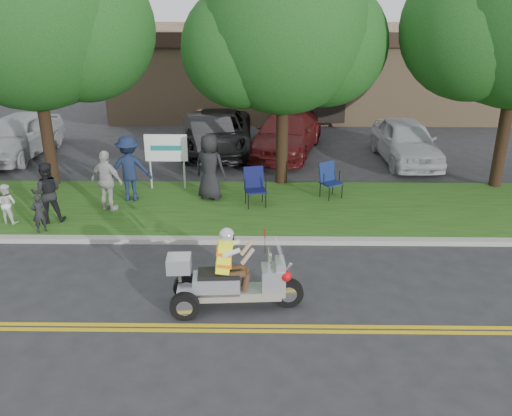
{
  "coord_description": "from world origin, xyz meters",
  "views": [
    {
      "loc": [
        -0.05,
        -8.67,
        5.62
      ],
      "look_at": [
        -0.2,
        2.0,
        1.32
      ],
      "focal_mm": 38.0,
      "sensor_mm": 36.0,
      "label": 1
    }
  ],
  "objects_px": {
    "lawn_chair_b": "(329,178)",
    "trike_scooter": "(230,281)",
    "spectator_adult_right": "(107,181)",
    "parked_car_left": "(210,135)",
    "parked_car_right": "(287,133)",
    "lawn_chair_a": "(255,184)",
    "parked_car_far_left": "(18,135)",
    "parked_car_far_right": "(406,141)",
    "spectator_adult_mid": "(47,192)",
    "parked_car_mid": "(218,132)"
  },
  "relations": [
    {
      "from": "parked_car_far_left",
      "to": "parked_car_right",
      "type": "height_order",
      "value": "parked_car_far_left"
    },
    {
      "from": "parked_car_far_left",
      "to": "parked_car_far_right",
      "type": "height_order",
      "value": "parked_car_far_left"
    },
    {
      "from": "lawn_chair_a",
      "to": "parked_car_far_right",
      "type": "xyz_separation_m",
      "value": [
        5.21,
        4.47,
        0.05
      ]
    },
    {
      "from": "spectator_adult_right",
      "to": "parked_car_far_left",
      "type": "distance_m",
      "value": 7.17
    },
    {
      "from": "trike_scooter",
      "to": "parked_car_far_right",
      "type": "height_order",
      "value": "trike_scooter"
    },
    {
      "from": "spectator_adult_right",
      "to": "trike_scooter",
      "type": "bearing_deg",
      "value": 149.49
    },
    {
      "from": "parked_car_far_left",
      "to": "parked_car_left",
      "type": "relative_size",
      "value": 1.06
    },
    {
      "from": "parked_car_left",
      "to": "trike_scooter",
      "type": "bearing_deg",
      "value": -97.03
    },
    {
      "from": "parked_car_mid",
      "to": "trike_scooter",
      "type": "bearing_deg",
      "value": -86.27
    },
    {
      "from": "parked_car_mid",
      "to": "lawn_chair_b",
      "type": "bearing_deg",
      "value": -56.27
    },
    {
      "from": "parked_car_left",
      "to": "parked_car_mid",
      "type": "height_order",
      "value": "parked_car_mid"
    },
    {
      "from": "lawn_chair_b",
      "to": "trike_scooter",
      "type": "bearing_deg",
      "value": -144.45
    },
    {
      "from": "parked_car_far_left",
      "to": "parked_car_right",
      "type": "relative_size",
      "value": 0.91
    },
    {
      "from": "lawn_chair_a",
      "to": "parked_car_right",
      "type": "bearing_deg",
      "value": 66.3
    },
    {
      "from": "parked_car_left",
      "to": "parked_car_right",
      "type": "xyz_separation_m",
      "value": [
        2.8,
        0.27,
        0.02
      ]
    },
    {
      "from": "parked_car_far_left",
      "to": "parked_car_right",
      "type": "bearing_deg",
      "value": 8.5
    },
    {
      "from": "spectator_adult_mid",
      "to": "parked_car_far_left",
      "type": "xyz_separation_m",
      "value": [
        -3.38,
        6.19,
        -0.11
      ]
    },
    {
      "from": "spectator_adult_mid",
      "to": "parked_car_mid",
      "type": "height_order",
      "value": "spectator_adult_mid"
    },
    {
      "from": "parked_car_far_left",
      "to": "parked_car_right",
      "type": "distance_m",
      "value": 9.71
    },
    {
      "from": "parked_car_mid",
      "to": "parked_car_right",
      "type": "xyz_separation_m",
      "value": [
        2.54,
        -0.05,
        -0.01
      ]
    },
    {
      "from": "lawn_chair_a",
      "to": "parked_car_far_left",
      "type": "relative_size",
      "value": 0.23
    },
    {
      "from": "lawn_chair_a",
      "to": "parked_car_far_left",
      "type": "bearing_deg",
      "value": 137.57
    },
    {
      "from": "trike_scooter",
      "to": "parked_car_right",
      "type": "xyz_separation_m",
      "value": [
        1.47,
        10.7,
        0.14
      ]
    },
    {
      "from": "parked_car_right",
      "to": "parked_car_far_right",
      "type": "xyz_separation_m",
      "value": [
        4.12,
        -1.1,
        0.02
      ]
    },
    {
      "from": "parked_car_mid",
      "to": "parked_car_far_right",
      "type": "relative_size",
      "value": 1.21
    },
    {
      "from": "spectator_adult_mid",
      "to": "parked_car_far_left",
      "type": "bearing_deg",
      "value": -77.33
    },
    {
      "from": "parked_car_far_left",
      "to": "parked_car_mid",
      "type": "distance_m",
      "value": 7.19
    },
    {
      "from": "lawn_chair_a",
      "to": "spectator_adult_right",
      "type": "relative_size",
      "value": 0.63
    },
    {
      "from": "spectator_adult_mid",
      "to": "spectator_adult_right",
      "type": "bearing_deg",
      "value": -165.65
    },
    {
      "from": "trike_scooter",
      "to": "parked_car_far_left",
      "type": "bearing_deg",
      "value": 125.74
    },
    {
      "from": "spectator_adult_mid",
      "to": "parked_car_left",
      "type": "height_order",
      "value": "spectator_adult_mid"
    },
    {
      "from": "lawn_chair_b",
      "to": "parked_car_far_right",
      "type": "bearing_deg",
      "value": 19.8
    },
    {
      "from": "spectator_adult_right",
      "to": "spectator_adult_mid",
      "type": "bearing_deg",
      "value": 52.59
    },
    {
      "from": "trike_scooter",
      "to": "parked_car_far_left",
      "type": "relative_size",
      "value": 0.56
    },
    {
      "from": "spectator_adult_right",
      "to": "parked_car_right",
      "type": "bearing_deg",
      "value": -107.21
    },
    {
      "from": "parked_car_left",
      "to": "parked_car_far_left",
      "type": "bearing_deg",
      "value": 168.83
    },
    {
      "from": "parked_car_far_left",
      "to": "spectator_adult_right",
      "type": "bearing_deg",
      "value": -44.38
    },
    {
      "from": "lawn_chair_b",
      "to": "spectator_adult_mid",
      "type": "relative_size",
      "value": 0.64
    },
    {
      "from": "lawn_chair_a",
      "to": "parked_car_far_right",
      "type": "height_order",
      "value": "parked_car_far_right"
    },
    {
      "from": "spectator_adult_right",
      "to": "parked_car_right",
      "type": "xyz_separation_m",
      "value": [
        5.0,
        6.06,
        -0.21
      ]
    },
    {
      "from": "lawn_chair_b",
      "to": "parked_car_mid",
      "type": "distance_m",
      "value": 6.11
    },
    {
      "from": "trike_scooter",
      "to": "parked_car_left",
      "type": "bearing_deg",
      "value": 93.74
    },
    {
      "from": "spectator_adult_right",
      "to": "parked_car_far_left",
      "type": "bearing_deg",
      "value": -26.81
    },
    {
      "from": "spectator_adult_mid",
      "to": "parked_car_far_right",
      "type": "bearing_deg",
      "value": -167.17
    },
    {
      "from": "spectator_adult_mid",
      "to": "parked_car_far_right",
      "type": "distance_m",
      "value": 11.91
    },
    {
      "from": "trike_scooter",
      "to": "parked_car_left",
      "type": "distance_m",
      "value": 10.52
    },
    {
      "from": "spectator_adult_right",
      "to": "lawn_chair_b",
      "type": "bearing_deg",
      "value": -146.92
    },
    {
      "from": "lawn_chair_b",
      "to": "spectator_adult_right",
      "type": "distance_m",
      "value": 6.13
    },
    {
      "from": "lawn_chair_a",
      "to": "lawn_chair_b",
      "type": "xyz_separation_m",
      "value": [
        2.11,
        0.66,
        -0.03
      ]
    },
    {
      "from": "spectator_adult_right",
      "to": "parked_car_far_left",
      "type": "height_order",
      "value": "spectator_adult_right"
    }
  ]
}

